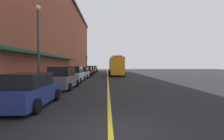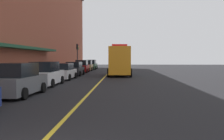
# 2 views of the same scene
# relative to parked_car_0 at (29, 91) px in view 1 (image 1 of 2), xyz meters

# --- Properties ---
(ground_plane) EXTENTS (112.00, 112.00, 0.00)m
(ground_plane) POSITION_rel_parked_car_0_xyz_m (3.94, 21.54, -0.77)
(ground_plane) COLOR black
(sidewalk_left) EXTENTS (2.40, 70.00, 0.15)m
(sidewalk_left) POSITION_rel_parked_car_0_xyz_m (-2.26, 21.54, -0.69)
(sidewalk_left) COLOR #ADA8A0
(sidewalk_left) RESTS_ON ground
(lane_center_stripe) EXTENTS (0.16, 70.00, 0.01)m
(lane_center_stripe) POSITION_rel_parked_car_0_xyz_m (3.94, 21.54, -0.77)
(lane_center_stripe) COLOR gold
(lane_center_stripe) RESTS_ON ground
(brick_building_left) EXTENTS (10.25, 64.00, 16.11)m
(brick_building_left) POSITION_rel_parked_car_0_xyz_m (-8.00, 20.53, 7.29)
(brick_building_left) COLOR brown
(brick_building_left) RESTS_ON ground
(parked_car_0) EXTENTS (2.16, 4.33, 1.63)m
(parked_car_0) POSITION_rel_parked_car_0_xyz_m (0.00, 0.00, 0.00)
(parked_car_0) COLOR navy
(parked_car_0) RESTS_ON ground
(parked_car_1) EXTENTS (2.19, 4.59, 1.89)m
(parked_car_1) POSITION_rel_parked_car_0_xyz_m (0.03, 6.20, 0.11)
(parked_car_1) COLOR #595B60
(parked_car_1) RESTS_ON ground
(parked_car_2) EXTENTS (2.06, 4.89, 1.88)m
(parked_car_2) POSITION_rel_parked_car_0_xyz_m (-0.07, 11.82, 0.11)
(parked_car_2) COLOR silver
(parked_car_2) RESTS_ON ground
(parked_car_3) EXTENTS (2.07, 4.48, 1.65)m
(parked_car_3) POSITION_rel_parked_car_0_xyz_m (0.03, 17.62, 0.01)
(parked_car_3) COLOR silver
(parked_car_3) RESTS_ON ground
(parked_car_4) EXTENTS (2.00, 4.68, 1.70)m
(parked_car_4) POSITION_rel_parked_car_0_xyz_m (0.02, 23.62, 0.03)
(parked_car_4) COLOR black
(parked_car_4) RESTS_ON ground
(parked_car_5) EXTENTS (2.05, 4.65, 1.88)m
(parked_car_5) POSITION_rel_parked_car_0_xyz_m (-0.05, 29.97, 0.10)
(parked_car_5) COLOR maroon
(parked_car_5) RESTS_ON ground
(parked_car_6) EXTENTS (2.07, 4.33, 1.79)m
(parked_car_6) POSITION_rel_parked_car_0_xyz_m (-0.10, 35.62, 0.07)
(parked_car_6) COLOR #A5844C
(parked_car_6) RESTS_ON ground
(parked_car_7) EXTENTS (2.06, 4.68, 1.84)m
(parked_car_7) POSITION_rel_parked_car_0_xyz_m (-0.02, 41.20, 0.09)
(parked_car_7) COLOR #2D5133
(parked_car_7) RESTS_ON ground
(utility_truck) EXTENTS (2.87, 7.56, 3.71)m
(utility_truck) POSITION_rel_parked_car_0_xyz_m (5.61, 23.50, 0.99)
(utility_truck) COLOR orange
(utility_truck) RESTS_ON ground
(parking_meter_1) EXTENTS (0.14, 0.18, 1.33)m
(parking_meter_1) POSITION_rel_parked_car_0_xyz_m (-1.41, 27.42, 0.29)
(parking_meter_1) COLOR #4C4C51
(parking_meter_1) RESTS_ON sidewalk_left
(parking_meter_3) EXTENTS (0.14, 0.18, 1.33)m
(parking_meter_3) POSITION_rel_parked_car_0_xyz_m (-1.41, 41.48, 0.29)
(parking_meter_3) COLOR #4C4C51
(parking_meter_3) RESTS_ON sidewalk_left
(parking_meter_4) EXTENTS (0.14, 0.18, 1.33)m
(parking_meter_4) POSITION_rel_parked_car_0_xyz_m (-1.41, 32.78, 0.29)
(parking_meter_4) COLOR #4C4C51
(parking_meter_4) RESTS_ON sidewalk_left
(street_lamp_left) EXTENTS (0.44, 0.44, 6.94)m
(street_lamp_left) POSITION_rel_parked_car_0_xyz_m (-2.01, 6.10, 3.63)
(street_lamp_left) COLOR #33383D
(street_lamp_left) RESTS_ON sidewalk_left
(traffic_light_near) EXTENTS (0.38, 0.36, 4.30)m
(traffic_light_near) POSITION_rel_parked_car_0_xyz_m (-1.35, 33.46, 2.39)
(traffic_light_near) COLOR #232326
(traffic_light_near) RESTS_ON sidewalk_left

